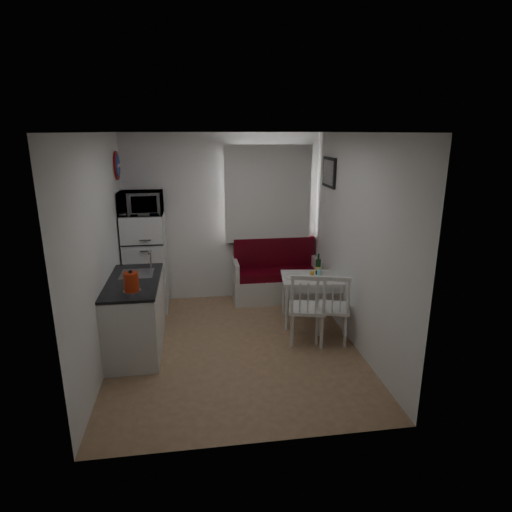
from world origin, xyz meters
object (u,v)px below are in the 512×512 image
(dining_table, at_px, (314,282))
(chair_right, at_px, (335,301))
(wine_bottle, at_px, (318,264))
(chair_left, at_px, (310,302))
(fridge, at_px, (146,263))
(kettle, at_px, (131,282))
(microwave, at_px, (141,203))
(bench, at_px, (276,280))
(kitchen_counter, at_px, (136,314))

(dining_table, height_order, chair_right, chair_right)
(chair_right, relative_size, wine_bottle, 1.83)
(chair_left, relative_size, fridge, 0.37)
(dining_table, relative_size, fridge, 0.67)
(kettle, bearing_deg, chair_right, 5.05)
(fridge, relative_size, microwave, 2.45)
(chair_left, bearing_deg, wine_bottle, 80.92)
(microwave, distance_m, wine_bottle, 2.65)
(bench, xyz_separation_m, wine_bottle, (0.44, -0.82, 0.50))
(bench, xyz_separation_m, dining_table, (0.37, -0.92, 0.28))
(dining_table, bearing_deg, microwave, 169.87)
(fridge, bearing_deg, chair_right, -31.32)
(fridge, bearing_deg, microwave, -90.00)
(wine_bottle, bearing_deg, bench, 118.10)
(kitchen_counter, height_order, fridge, fridge)
(bench, distance_m, chair_right, 1.67)
(chair_right, xyz_separation_m, kettle, (-2.40, -0.21, 0.46))
(bench, xyz_separation_m, fridge, (-1.99, -0.11, 0.41))
(fridge, distance_m, wine_bottle, 2.53)
(kitchen_counter, bearing_deg, bench, 34.02)
(microwave, bearing_deg, bench, 4.65)
(kettle, bearing_deg, chair_left, 5.74)
(wine_bottle, bearing_deg, chair_right, -90.00)
(dining_table, bearing_deg, kitchen_counter, -161.88)
(dining_table, bearing_deg, chair_right, -75.74)
(kitchen_counter, height_order, dining_table, kitchen_counter)
(microwave, bearing_deg, wine_bottle, -15.26)
(chair_left, height_order, wine_bottle, wine_bottle)
(dining_table, height_order, microwave, microwave)
(bench, bearing_deg, chair_right, -74.52)
(bench, xyz_separation_m, chair_right, (0.44, -1.59, 0.25))
(bench, relative_size, wine_bottle, 4.60)
(kettle, height_order, wine_bottle, kettle)
(bench, bearing_deg, kettle, -137.40)
(bench, xyz_separation_m, chair_left, (0.12, -1.59, 0.27))
(bench, height_order, microwave, microwave)
(microwave, bearing_deg, chair_right, -30.45)
(chair_left, bearing_deg, dining_table, 83.35)
(kitchen_counter, xyz_separation_m, dining_table, (2.37, 0.43, 0.14))
(chair_right, xyz_separation_m, microwave, (-2.43, 1.43, 1.06))
(bench, bearing_deg, dining_table, -68.45)
(kitchen_counter, xyz_separation_m, fridge, (0.02, 1.24, 0.28))
(dining_table, relative_size, chair_right, 1.80)
(fridge, relative_size, wine_bottle, 4.94)
(chair_left, bearing_deg, bench, 107.98)
(dining_table, distance_m, kettle, 2.52)
(kitchen_counter, distance_m, wine_bottle, 2.53)
(kitchen_counter, bearing_deg, chair_left, -6.37)
(microwave, bearing_deg, chair_left, -34.22)
(dining_table, distance_m, microwave, 2.68)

